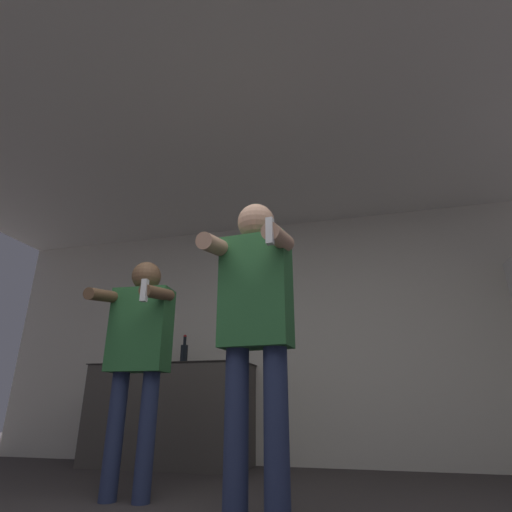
% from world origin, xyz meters
% --- Properties ---
extents(wall_back, '(7.00, 0.06, 2.55)m').
position_xyz_m(wall_back, '(0.00, 3.12, 1.27)').
color(wall_back, beige).
rests_on(wall_back, ground_plane).
extents(ceiling_slab, '(7.00, 3.61, 0.05)m').
position_xyz_m(ceiling_slab, '(0.00, 1.55, 2.57)').
color(ceiling_slab, silver).
rests_on(ceiling_slab, wall_back).
extents(counter, '(1.63, 0.63, 0.95)m').
position_xyz_m(counter, '(-1.22, 2.79, 0.47)').
color(counter, '#47423D').
rests_on(counter, ground_plane).
extents(bottle_red_label, '(0.07, 0.07, 0.30)m').
position_xyz_m(bottle_red_label, '(-1.10, 2.75, 1.06)').
color(bottle_red_label, black).
rests_on(bottle_red_label, counter).
extents(bottle_tall_gin, '(0.09, 0.09, 0.27)m').
position_xyz_m(bottle_tall_gin, '(-1.69, 2.75, 1.05)').
color(bottle_tall_gin, maroon).
rests_on(bottle_tall_gin, counter).
extents(bottle_short_whiskey, '(0.07, 0.07, 0.23)m').
position_xyz_m(bottle_short_whiskey, '(-1.33, 2.75, 1.03)').
color(bottle_short_whiskey, '#194723').
rests_on(bottle_short_whiskey, counter).
extents(person_woman_foreground, '(0.49, 0.47, 1.70)m').
position_xyz_m(person_woman_foreground, '(0.11, 0.97, 1.01)').
color(person_woman_foreground, navy).
rests_on(person_woman_foreground, ground_plane).
extents(person_man_side, '(0.48, 0.51, 1.55)m').
position_xyz_m(person_man_side, '(-0.81, 1.36, 0.95)').
color(person_man_side, navy).
rests_on(person_man_side, ground_plane).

